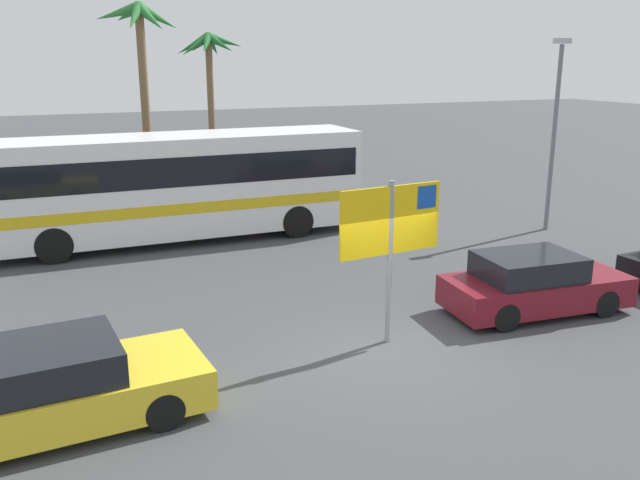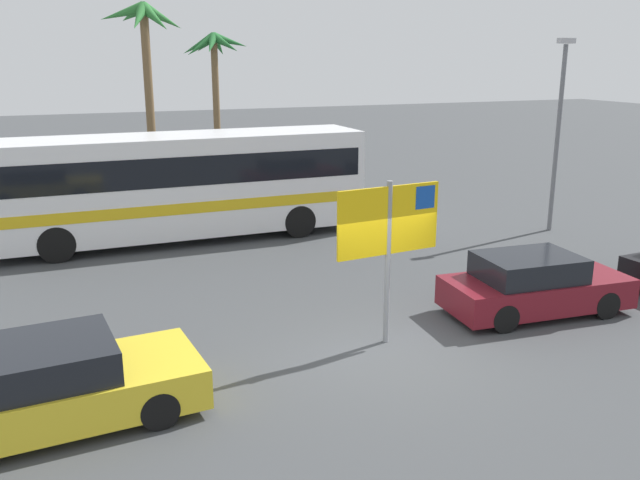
% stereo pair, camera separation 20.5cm
% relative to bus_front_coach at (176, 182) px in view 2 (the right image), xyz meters
% --- Properties ---
extents(ground, '(120.00, 120.00, 0.00)m').
position_rel_bus_front_coach_xyz_m(ground, '(2.11, -9.75, -1.78)').
color(ground, '#424447').
extents(bus_front_coach, '(11.30, 2.47, 3.17)m').
position_rel_bus_front_coach_xyz_m(bus_front_coach, '(0.00, 0.00, 0.00)').
color(bus_front_coach, white).
rests_on(bus_front_coach, ground).
extents(ferry_sign, '(2.19, 0.28, 3.20)m').
position_rel_bus_front_coach_xyz_m(ferry_sign, '(2.34, -9.17, 0.54)').
color(ferry_sign, gray).
rests_on(ferry_sign, ground).
extents(car_yellow, '(4.42, 2.18, 1.32)m').
position_rel_bus_front_coach_xyz_m(car_yellow, '(-3.79, -9.98, -1.15)').
color(car_yellow, yellow).
rests_on(car_yellow, ground).
extents(car_maroon, '(4.12, 1.96, 1.32)m').
position_rel_bus_front_coach_xyz_m(car_maroon, '(5.96, -9.01, -1.15)').
color(car_maroon, maroon).
rests_on(car_maroon, ground).
extents(pedestrian_near_sign, '(0.32, 0.32, 1.62)m').
position_rel_bus_front_coach_xyz_m(pedestrian_near_sign, '(6.60, -2.78, -0.83)').
color(pedestrian_near_sign, '#1E2347').
rests_on(pedestrian_near_sign, ground).
extents(lamp_post_left_side, '(0.56, 0.20, 5.94)m').
position_rel_bus_front_coach_xyz_m(lamp_post_left_side, '(11.27, -3.33, 1.51)').
color(lamp_post_left_side, slate).
rests_on(lamp_post_left_side, ground).
extents(palm_tree_seaside, '(3.15, 3.01, 7.34)m').
position_rel_bus_front_coach_xyz_m(palm_tree_seaside, '(0.29, 6.41, 4.11)').
color(palm_tree_seaside, brown).
rests_on(palm_tree_seaside, ground).
extents(palm_tree_inland, '(3.19, 3.16, 6.50)m').
position_rel_bus_front_coach_xyz_m(palm_tree_inland, '(4.21, 12.13, 3.53)').
color(palm_tree_inland, brown).
rests_on(palm_tree_inland, ground).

